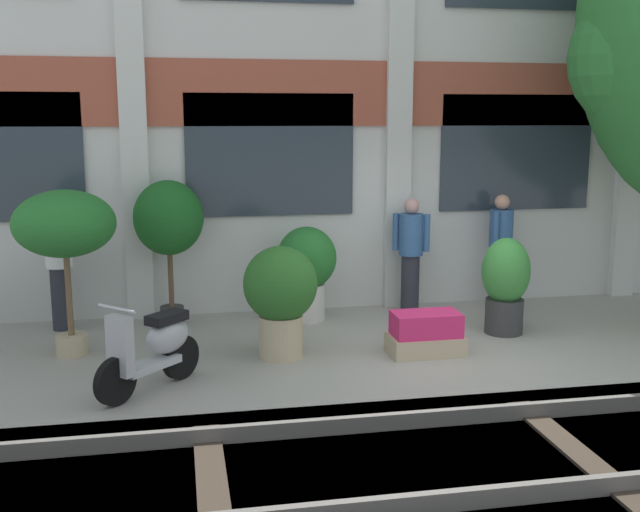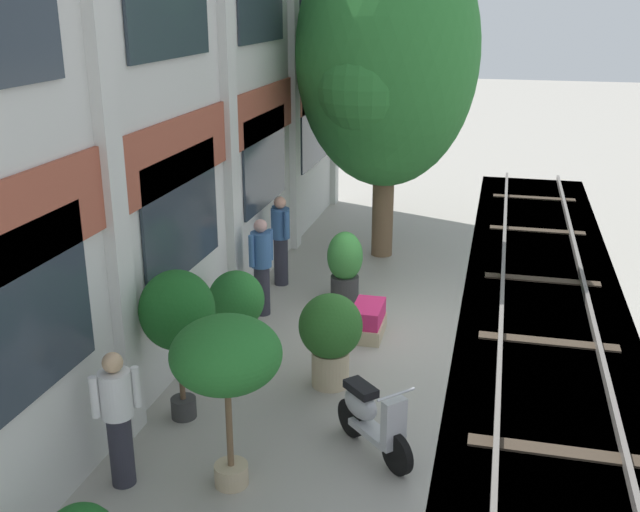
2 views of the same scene
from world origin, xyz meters
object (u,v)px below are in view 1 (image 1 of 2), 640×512
at_px(potted_plant_tall_urn, 65,228).
at_px(resident_watching_tracks, 411,252).
at_px(potted_plant_stone_basin, 280,293).
at_px(potted_plant_fluted_column, 506,282).
at_px(scooter_second_parked, 154,349).
at_px(potted_plant_glazed_jar, 307,266).
at_px(resident_by_doorway, 500,247).
at_px(potted_plant_square_trough, 426,334).
at_px(resident_near_plants, 59,267).
at_px(potted_plant_low_pan, 169,221).

height_order(potted_plant_tall_urn, resident_watching_tracks, potted_plant_tall_urn).
distance_m(potted_plant_stone_basin, resident_watching_tracks, 2.67).
distance_m(potted_plant_fluted_column, potted_plant_stone_basin, 3.02).
height_order(potted_plant_tall_urn, scooter_second_parked, potted_plant_tall_urn).
xyz_separation_m(potted_plant_glazed_jar, scooter_second_parked, (-2.00, -2.35, -0.33)).
height_order(resident_by_doorway, resident_watching_tracks, resident_by_doorway).
height_order(potted_plant_square_trough, resident_near_plants, resident_near_plants).
xyz_separation_m(potted_plant_square_trough, potted_plant_glazed_jar, (-1.13, 1.75, 0.52)).
distance_m(potted_plant_fluted_column, scooter_second_parked, 4.60).
bearing_deg(resident_by_doorway, potted_plant_square_trough, -88.31).
bearing_deg(scooter_second_parked, resident_by_doorway, 161.78).
bearing_deg(potted_plant_fluted_column, potted_plant_low_pan, 164.55).
distance_m(potted_plant_low_pan, resident_watching_tracks, 3.40).
xyz_separation_m(potted_plant_tall_urn, resident_near_plants, (-0.26, 1.15, -0.68)).
height_order(potted_plant_glazed_jar, potted_plant_low_pan, potted_plant_low_pan).
bearing_deg(resident_watching_tracks, potted_plant_stone_basin, -25.22).
xyz_separation_m(scooter_second_parked, resident_watching_tracks, (3.52, 2.46, 0.45)).
xyz_separation_m(potted_plant_tall_urn, scooter_second_parked, (0.99, -1.35, -1.09)).
relative_size(potted_plant_tall_urn, scooter_second_parked, 1.87).
xyz_separation_m(resident_by_doorway, resident_watching_tracks, (-1.40, -0.09, -0.01)).
relative_size(potted_plant_glazed_jar, potted_plant_stone_basin, 0.99).
xyz_separation_m(potted_plant_tall_urn, resident_by_doorway, (5.92, 1.20, -0.63)).
bearing_deg(resident_near_plants, scooter_second_parked, 73.31).
relative_size(potted_plant_low_pan, potted_plant_stone_basin, 1.49).
bearing_deg(potted_plant_square_trough, potted_plant_low_pan, 148.46).
height_order(potted_plant_glazed_jar, potted_plant_stone_basin, potted_plant_stone_basin).
bearing_deg(resident_by_doorway, potted_plant_glazed_jar, -131.83).
height_order(potted_plant_stone_basin, resident_watching_tracks, resident_watching_tracks).
distance_m(potted_plant_glazed_jar, resident_by_doorway, 2.93).
xyz_separation_m(potted_plant_tall_urn, potted_plant_fluted_column, (5.41, -0.11, -0.85)).
height_order(potted_plant_fluted_column, potted_plant_low_pan, potted_plant_low_pan).
relative_size(potted_plant_glazed_jar, scooter_second_parked, 1.25).
distance_m(potted_plant_tall_urn, resident_by_doorway, 6.07).
distance_m(potted_plant_fluted_column, resident_by_doorway, 1.42).
xyz_separation_m(resident_by_doorway, resident_near_plants, (-6.18, -0.05, -0.05)).
height_order(scooter_second_parked, resident_near_plants, resident_near_plants).
height_order(potted_plant_square_trough, resident_by_doorway, resident_by_doorway).
bearing_deg(scooter_second_parked, potted_plant_stone_basin, 163.86).
relative_size(potted_plant_fluted_column, resident_near_plants, 0.80).
bearing_deg(resident_watching_tracks, scooter_second_parked, -28.56).
xyz_separation_m(potted_plant_low_pan, resident_by_doorway, (4.75, 0.13, -0.53)).
xyz_separation_m(potted_plant_fluted_column, potted_plant_stone_basin, (-2.99, -0.44, 0.10)).
xyz_separation_m(potted_plant_fluted_column, resident_near_plants, (-5.68, 1.26, 0.17)).
bearing_deg(potted_plant_glazed_jar, resident_watching_tracks, 4.16).
distance_m(potted_plant_fluted_column, potted_plant_low_pan, 4.47).
bearing_deg(scooter_second_parked, resident_watching_tracks, 169.31).
relative_size(potted_plant_low_pan, resident_watching_tracks, 1.19).
bearing_deg(resident_watching_tracks, resident_by_doorway, 120.21).
distance_m(potted_plant_glazed_jar, resident_near_plants, 3.26).
bearing_deg(potted_plant_square_trough, potted_plant_stone_basin, 173.06).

